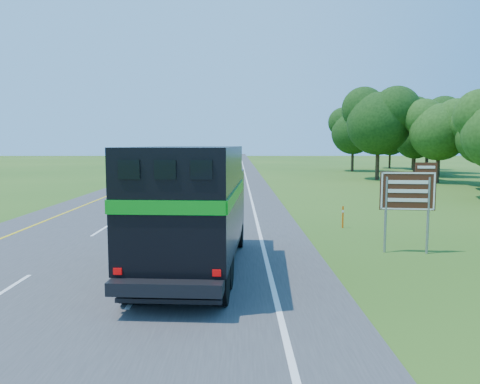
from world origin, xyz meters
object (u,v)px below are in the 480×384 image
at_px(horse_truck, 193,205).
at_px(exit_sign, 409,195).
at_px(white_suv, 171,169).
at_px(far_car, 204,157).

distance_m(horse_truck, exit_sign, 8.05).
xyz_separation_m(white_suv, far_car, (-0.13, 56.29, -0.22)).
xyz_separation_m(horse_truck, white_suv, (-6.76, 42.59, -1.09)).
relative_size(horse_truck, far_car, 1.97).
bearing_deg(horse_truck, exit_sign, 22.35).
relative_size(white_suv, exit_sign, 2.13).
xyz_separation_m(white_suv, exit_sign, (14.39, -40.01, 1.14)).
xyz_separation_m(horse_truck, far_car, (-6.89, 98.88, -1.31)).
bearing_deg(exit_sign, white_suv, 117.08).
bearing_deg(far_car, exit_sign, -79.57).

